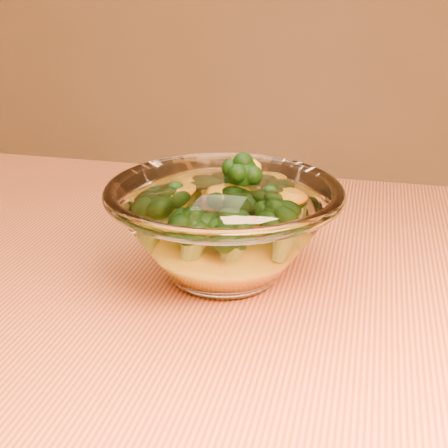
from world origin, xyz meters
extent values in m
cube|color=#C5643B|center=(0.00, 0.00, 0.73)|extent=(1.20, 0.80, 0.04)
cylinder|color=brown|center=(-0.54, 0.34, 0.35)|extent=(0.06, 0.06, 0.71)
ellipsoid|color=white|center=(-0.06, 0.06, 0.76)|extent=(0.10, 0.10, 0.02)
torus|color=white|center=(-0.06, 0.06, 0.84)|extent=(0.23, 0.23, 0.01)
ellipsoid|color=orange|center=(-0.06, 0.06, 0.78)|extent=(0.12, 0.12, 0.03)
camera|label=1|loc=(0.07, -0.47, 1.04)|focal=50.00mm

